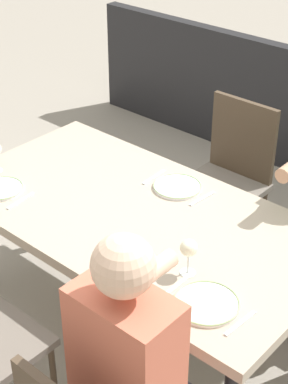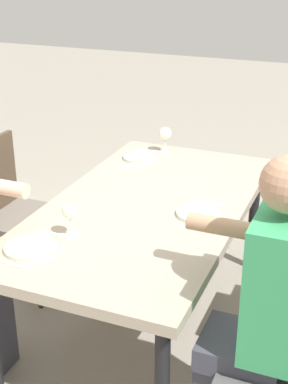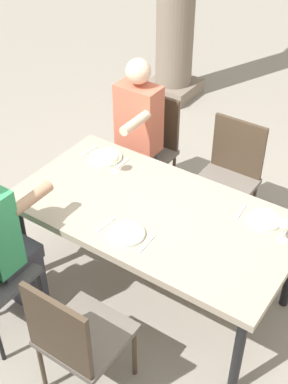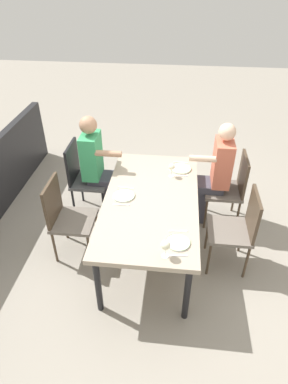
{
  "view_description": "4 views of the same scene",
  "coord_description": "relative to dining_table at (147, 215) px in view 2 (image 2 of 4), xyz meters",
  "views": [
    {
      "loc": [
        -1.6,
        1.76,
        2.32
      ],
      "look_at": [
        0.02,
        -0.08,
        0.8
      ],
      "focal_mm": 58.68,
      "sensor_mm": 36.0,
      "label": 1
    },
    {
      "loc": [
        -2.42,
        -0.98,
        1.95
      ],
      "look_at": [
        0.03,
        0.03,
        0.79
      ],
      "focal_mm": 52.81,
      "sensor_mm": 36.0,
      "label": 2
    },
    {
      "loc": [
        1.36,
        -2.11,
        2.82
      ],
      "look_at": [
        -0.07,
        -0.01,
        0.85
      ],
      "focal_mm": 48.3,
      "sensor_mm": 36.0,
      "label": 3
    },
    {
      "loc": [
        2.68,
        0.22,
        2.76
      ],
      "look_at": [
        -0.11,
        -0.08,
        0.74
      ],
      "focal_mm": 30.74,
      "sensor_mm": 36.0,
      "label": 4
    }
  ],
  "objects": [
    {
      "name": "spoon_2",
      "position": [
        0.76,
        0.29,
        0.07
      ],
      "size": [
        0.03,
        0.17,
        0.01
      ],
      "primitive_type": "cube",
      "rotation": [
        0.0,
        0.0,
        0.08
      ],
      "color": "silver",
      "rests_on": "dining_table"
    },
    {
      "name": "plate_0",
      "position": [
        -0.61,
        0.29,
        0.07
      ],
      "size": [
        0.25,
        0.25,
        0.02
      ],
      "color": "white",
      "rests_on": "dining_table"
    },
    {
      "name": "spoon_0",
      "position": [
        -0.46,
        0.29,
        0.07
      ],
      "size": [
        0.02,
        0.17,
        0.01
      ],
      "primitive_type": "cube",
      "rotation": [
        0.0,
        0.0,
        0.01
      ],
      "color": "silver",
      "rests_on": "dining_table"
    },
    {
      "name": "fork_0",
      "position": [
        -0.76,
        0.29,
        0.07
      ],
      "size": [
        0.03,
        0.17,
        0.01
      ],
      "primitive_type": "cube",
      "rotation": [
        0.0,
        0.0,
        -0.07
      ],
      "color": "silver",
      "rests_on": "dining_table"
    },
    {
      "name": "ground_plane",
      "position": [
        0.0,
        0.0,
        -0.67
      ],
      "size": [
        16.0,
        16.0,
        0.0
      ],
      "primitive_type": "plane",
      "color": "gray"
    },
    {
      "name": "diner_man_white",
      "position": [
        -0.64,
        -0.71,
        0.03
      ],
      "size": [
        0.35,
        0.49,
        1.33
      ],
      "color": "#3F3F4C",
      "rests_on": "ground"
    },
    {
      "name": "wine_glass_0",
      "position": [
        -0.45,
        0.19,
        0.18
      ],
      "size": [
        0.07,
        0.07,
        0.16
      ],
      "color": "white",
      "rests_on": "dining_table"
    },
    {
      "name": "plate_2",
      "position": [
        0.61,
        0.29,
        0.07
      ],
      "size": [
        0.22,
        0.22,
        0.02
      ],
      "color": "white",
      "rests_on": "dining_table"
    },
    {
      "name": "plate_1",
      "position": [
        -0.01,
        -0.29,
        0.07
      ],
      "size": [
        0.24,
        0.24,
        0.02
      ],
      "color": "white",
      "rests_on": "dining_table"
    },
    {
      "name": "wine_glass_2",
      "position": [
        0.78,
        0.19,
        0.18
      ],
      "size": [
        0.08,
        0.08,
        0.17
      ],
      "color": "white",
      "rests_on": "dining_table"
    },
    {
      "name": "spoon_1",
      "position": [
        0.14,
        -0.29,
        0.07
      ],
      "size": [
        0.02,
        0.17,
        0.01
      ],
      "primitive_type": "cube",
      "rotation": [
        0.0,
        0.0,
        0.04
      ],
      "color": "silver",
      "rests_on": "dining_table"
    },
    {
      "name": "dining_table",
      "position": [
        0.0,
        0.0,
        0.0
      ],
      "size": [
        1.81,
        0.96,
        0.74
      ],
      "color": "tan",
      "rests_on": "ground"
    },
    {
      "name": "fork_2",
      "position": [
        0.46,
        0.29,
        0.07
      ],
      "size": [
        0.03,
        0.17,
        0.01
      ],
      "primitive_type": "cube",
      "rotation": [
        0.0,
        0.0,
        0.1
      ],
      "color": "silver",
      "rests_on": "dining_table"
    },
    {
      "name": "fork_1",
      "position": [
        -0.16,
        -0.29,
        0.07
      ],
      "size": [
        0.03,
        0.17,
        0.01
      ],
      "primitive_type": "cube",
      "rotation": [
        0.0,
        0.0,
        -0.09
      ],
      "color": "silver",
      "rests_on": "dining_table"
    },
    {
      "name": "chair_mid_north",
      "position": [
        0.09,
        0.9,
        -0.14
      ],
      "size": [
        0.44,
        0.44,
        0.92
      ],
      "color": "#6A6158",
      "rests_on": "ground"
    }
  ]
}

